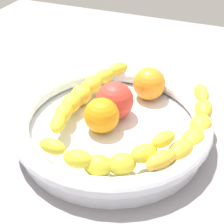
# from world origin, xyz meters

# --- Properties ---
(kitchen_counter) EXTENTS (1.20, 1.20, 0.03)m
(kitchen_counter) POSITION_xyz_m (0.00, 0.00, 0.01)
(kitchen_counter) COLOR gray
(kitchen_counter) RESTS_ON ground
(fruit_bowl) EXTENTS (0.34, 0.34, 0.05)m
(fruit_bowl) POSITION_xyz_m (0.00, 0.00, 0.06)
(fruit_bowl) COLOR silver
(fruit_bowl) RESTS_ON kitchen_counter
(banana_draped_left) EXTENTS (0.18, 0.11, 0.05)m
(banana_draped_left) POSITION_xyz_m (0.04, -0.10, 0.09)
(banana_draped_left) COLOR yellow
(banana_draped_left) RESTS_ON fruit_bowl
(banana_draped_right) EXTENTS (0.08, 0.26, 0.04)m
(banana_draped_right) POSITION_xyz_m (-0.07, 0.04, 0.08)
(banana_draped_right) COLOR yellow
(banana_draped_right) RESTS_ON fruit_bowl
(banana_arching_top) EXTENTS (0.08, 0.25, 0.04)m
(banana_arching_top) POSITION_xyz_m (0.13, 0.01, 0.08)
(banana_arching_top) COLOR yellow
(banana_arching_top) RESTS_ON fruit_bowl
(orange_front) EXTENTS (0.06, 0.06, 0.06)m
(orange_front) POSITION_xyz_m (0.03, 0.11, 0.08)
(orange_front) COLOR orange
(orange_front) RESTS_ON fruit_bowl
(orange_mid_left) EXTENTS (0.06, 0.06, 0.06)m
(orange_mid_left) POSITION_xyz_m (-0.01, -0.02, 0.08)
(orange_mid_left) COLOR orange
(orange_mid_left) RESTS_ON fruit_bowl
(tomato_red) EXTENTS (0.07, 0.07, 0.07)m
(tomato_red) POSITION_xyz_m (-0.01, 0.03, 0.09)
(tomato_red) COLOR red
(tomato_red) RESTS_ON fruit_bowl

